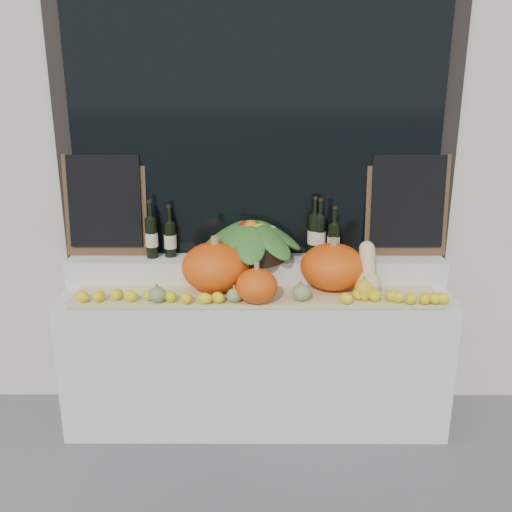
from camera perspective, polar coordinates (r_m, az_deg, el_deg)
storefront_facade at (r=3.91m, az=0.03°, el=19.67°), size 7.00×0.94×4.50m
display_sill at (r=3.60m, az=0.00°, el=-10.00°), size 2.30×0.55×0.88m
rear_tier at (r=3.53m, az=0.01°, el=-1.36°), size 2.30×0.25×0.16m
straw_bedding at (r=3.29m, az=-0.00°, el=-4.04°), size 2.10×0.32×0.02m
pumpkin_left at (r=3.31m, az=-4.07°, el=-1.09°), size 0.44×0.44×0.29m
pumpkin_right at (r=3.37m, az=7.68°, el=-1.06°), size 0.44×0.44×0.27m
pumpkin_center at (r=3.14m, az=0.07°, el=-3.01°), size 0.25×0.25×0.19m
butternut_squash at (r=3.33m, az=11.10°, el=-1.71°), size 0.15×0.21×0.29m
decorative_gourds at (r=3.18m, az=1.92°, el=-3.60°), size 1.26×0.16×0.16m
lemon_heap at (r=3.18m, az=-0.01°, el=-4.03°), size 2.20×0.16×0.06m
produce_bowl at (r=3.45m, az=-0.49°, el=1.68°), size 0.65×0.65×0.25m
wine_bottle_far_left at (r=3.53m, az=-10.40°, el=1.87°), size 0.08×0.08×0.36m
wine_bottle_near_left at (r=3.53m, az=-8.57°, el=1.71°), size 0.08×0.08×0.32m
wine_bottle_tall at (r=3.52m, az=5.85°, el=2.13°), size 0.08×0.08×0.37m
wine_bottle_near_right at (r=3.51m, az=6.38°, el=2.04°), size 0.08×0.08×0.37m
wine_bottle_far_right at (r=3.48m, az=7.75°, el=1.51°), size 0.08×0.08×0.33m
chalkboard_left at (r=3.60m, az=-14.85°, el=5.10°), size 0.50×0.09×0.62m
chalkboard_right at (r=3.60m, az=14.89°, el=5.09°), size 0.50×0.09×0.62m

